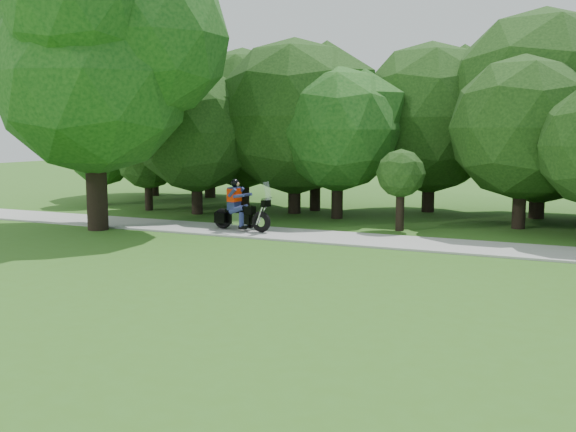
% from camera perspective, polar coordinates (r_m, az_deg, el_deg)
% --- Properties ---
extents(ground, '(100.00, 100.00, 0.00)m').
position_cam_1_polar(ground, '(11.44, 3.15, -9.06)').
color(ground, '#36651D').
rests_on(ground, ground).
extents(walkway, '(60.00, 2.20, 0.06)m').
position_cam_1_polar(walkway, '(18.94, 11.79, -2.44)').
color(walkway, '#989893').
rests_on(walkway, ground).
extents(tree_line, '(39.40, 11.73, 7.76)m').
position_cam_1_polar(tree_line, '(25.36, 14.37, 8.32)').
color(tree_line, black).
rests_on(tree_line, ground).
extents(big_tree_west, '(8.64, 6.56, 9.96)m').
position_cam_1_polar(big_tree_west, '(22.50, -16.55, 13.61)').
color(big_tree_west, black).
rests_on(big_tree_west, ground).
extents(touring_motorcycle, '(2.20, 0.80, 1.68)m').
position_cam_1_polar(touring_motorcycle, '(20.86, -4.46, 0.38)').
color(touring_motorcycle, black).
rests_on(touring_motorcycle, walkway).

